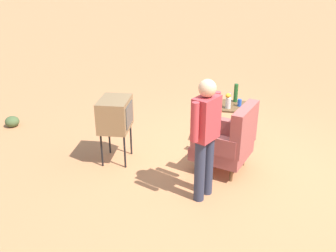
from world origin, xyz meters
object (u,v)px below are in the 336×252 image
Objects in this scene: soda_can_blue at (240,103)px; flower_vase at (228,100)px; side_table at (229,111)px; tv_on_stand at (115,115)px; person_standing at (205,133)px; bottle_wine_green at (236,93)px; armchair at (229,140)px.

flower_vase reaches higher than soda_can_blue.
flower_vase reaches higher than side_table.
person_standing is at bearing 63.31° from tv_on_stand.
bottle_wine_green is at bearing -159.94° from soda_can_blue.
soda_can_blue is (-1.01, 0.11, 0.24)m from armchair.
armchair is 0.65× the size of person_standing.
person_standing is 1.83m from soda_can_blue.
side_table is at bearing 122.15° from tv_on_stand.
soda_can_blue is (-1.78, 0.38, -0.20)m from person_standing.
soda_can_blue is 0.24m from flower_vase.
side_table is 1.99m from tv_on_stand.
soda_can_blue is 0.46× the size of flower_vase.
flower_vase is at bearing -174.93° from armchair.
side_table is at bearing -22.65° from bottle_wine_green.
side_table is at bearing 171.45° from flower_vase.
person_standing reaches higher than tv_on_stand.
armchair is 3.31× the size of bottle_wine_green.
side_table is 2.54× the size of flower_vase.
tv_on_stand reaches higher than soda_can_blue.
bottle_wine_green is at bearing 171.30° from person_standing.
flower_vase is (0.35, -0.11, -0.01)m from bottle_wine_green.
side_table is 1.83m from person_standing.
side_table is at bearing 173.01° from person_standing.
flower_vase is (-0.91, 1.65, 0.04)m from tv_on_stand.
person_standing reaches higher than armchair.
bottle_wine_green is (-1.99, 0.30, -0.10)m from person_standing.
soda_can_blue is (0.01, 0.16, 0.16)m from side_table.
flower_vase is at bearing 118.84° from tv_on_stand.
soda_can_blue is at bearing 126.31° from flower_vase.
person_standing is at bearing -6.85° from flower_vase.
flower_vase is at bearing -17.12° from bottle_wine_green.
armchair reaches higher than tv_on_stand.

